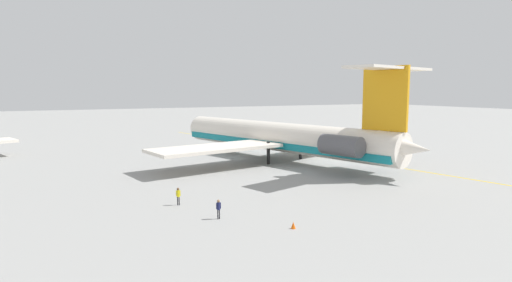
# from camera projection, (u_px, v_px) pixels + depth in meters

# --- Properties ---
(ground) EXTENTS (397.53, 397.53, 0.00)m
(ground) POSITION_uv_depth(u_px,v_px,m) (339.00, 157.00, 70.21)
(ground) COLOR gray
(main_jetliner) EXTENTS (47.51, 42.57, 14.08)m
(main_jetliner) POSITION_uv_depth(u_px,v_px,m) (285.00, 137.00, 65.94)
(main_jetliner) COLOR silver
(main_jetliner) RESTS_ON ground
(ground_crew_near_nose) EXTENTS (0.42, 0.27, 1.69)m
(ground_crew_near_nose) POSITION_uv_depth(u_px,v_px,m) (258.00, 133.00, 98.85)
(ground_crew_near_nose) COLOR black
(ground_crew_near_nose) RESTS_ON ground
(ground_crew_near_tail) EXTENTS (0.28, 0.44, 1.73)m
(ground_crew_near_tail) POSITION_uv_depth(u_px,v_px,m) (219.00, 207.00, 36.70)
(ground_crew_near_tail) COLOR black
(ground_crew_near_tail) RESTS_ON ground
(ground_crew_portside) EXTENTS (0.28, 0.44, 1.74)m
(ground_crew_portside) POSITION_uv_depth(u_px,v_px,m) (303.00, 134.00, 95.90)
(ground_crew_portside) COLOR black
(ground_crew_portside) RESTS_ON ground
(ground_crew_starboard) EXTENTS (0.28, 0.41, 1.73)m
(ground_crew_starboard) POSITION_uv_depth(u_px,v_px,m) (178.00, 194.00, 41.12)
(ground_crew_starboard) COLOR black
(ground_crew_starboard) RESTS_ON ground
(safety_cone_nose) EXTENTS (0.40, 0.40, 0.55)m
(safety_cone_nose) POSITION_uv_depth(u_px,v_px,m) (293.00, 225.00, 34.25)
(safety_cone_nose) COLOR #EA590F
(safety_cone_nose) RESTS_ON ground
(taxiway_centreline) EXTENTS (101.25, 21.37, 0.01)m
(taxiway_centreline) POSITION_uv_depth(u_px,v_px,m) (327.00, 156.00, 71.65)
(taxiway_centreline) COLOR gold
(taxiway_centreline) RESTS_ON ground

